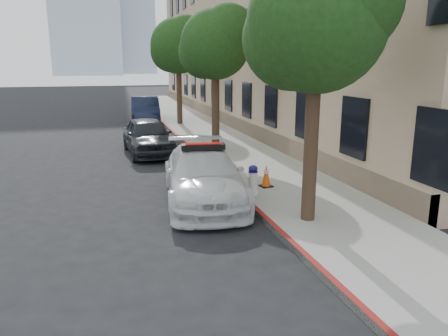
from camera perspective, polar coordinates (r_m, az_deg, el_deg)
ground at (r=10.86m, az=-7.96°, el=-5.23°), size 120.00×120.00×0.00m
sidewalk at (r=21.07m, az=-1.98°, el=4.31°), size 3.20×50.00×0.15m
curb_strip at (r=20.77m, az=-6.13°, el=4.10°), size 0.12×50.00×0.15m
building at (r=27.35m, az=7.28°, el=16.71°), size 8.00×36.00×10.00m
tower_right at (r=146.74m, az=-12.28°, el=20.60°), size 14.00×14.00×44.00m
tree_near at (r=9.25m, az=12.25°, el=18.21°), size 2.92×2.82×5.62m
tree_mid at (r=16.75m, az=-1.04°, el=15.94°), size 2.77×2.64×5.43m
tree_far at (r=24.58m, az=-5.94°, el=15.67°), size 3.10×3.00×5.81m
police_car at (r=11.15m, az=-2.70°, el=-0.93°), size 2.46×4.90×1.51m
parked_car_mid at (r=17.22m, az=-9.90°, el=4.13°), size 1.90×4.22×1.41m
parked_car_far at (r=26.55m, az=-10.24°, el=7.51°), size 1.94×4.67×1.50m
fire_hydrant at (r=11.29m, az=3.80°, el=-1.60°), size 0.33×0.30×0.77m
traffic_cone at (r=12.04m, az=5.53°, el=-1.02°), size 0.38×0.38×0.62m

